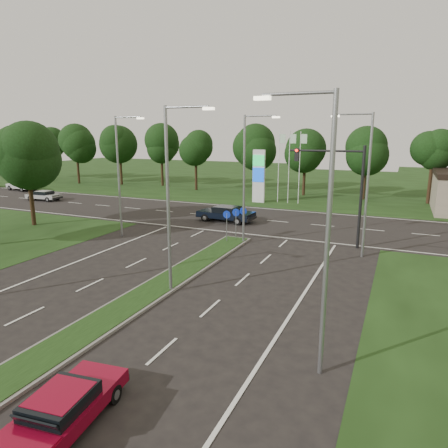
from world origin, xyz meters
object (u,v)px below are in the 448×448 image
at_px(red_sedan, 63,409).
at_px(far_car_b, 22,185).
at_px(navy_sedan, 226,213).
at_px(far_car_a, 44,195).

xyz_separation_m(red_sedan, far_car_b, (-40.60, 32.37, 0.15)).
bearing_deg(far_car_b, red_sedan, -119.34).
bearing_deg(navy_sedan, red_sedan, -162.35).
relative_size(red_sedan, far_car_b, 0.83).
relative_size(red_sedan, far_car_a, 1.01).
height_order(red_sedan, navy_sedan, navy_sedan).
distance_m(red_sedan, far_car_b, 51.92).
height_order(red_sedan, far_car_a, far_car_a).
bearing_deg(red_sedan, navy_sedan, 96.94).
bearing_deg(far_car_a, far_car_b, 57.69).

